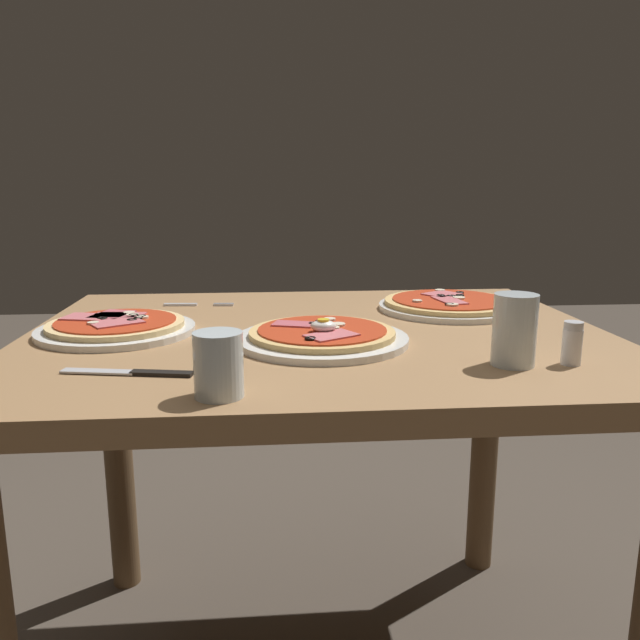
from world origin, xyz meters
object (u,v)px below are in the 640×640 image
object	(u,v)px
knife	(136,373)
salt_shaker	(572,343)
pizza_across_left	(450,304)
fork	(193,305)
water_glass_far	(219,369)
water_glass_near	(514,334)
pizza_foreground	(322,336)
pizza_across_right	(116,327)
dining_table	(318,393)

from	to	relation	value
knife	salt_shaker	xyz separation A→B (m)	(0.65, -0.00, 0.03)
pizza_across_left	fork	size ratio (longest dim) A/B	1.95
fork	knife	bearing A→B (deg)	-92.56
water_glass_far	salt_shaker	xyz separation A→B (m)	(0.52, 0.10, -0.00)
pizza_across_left	water_glass_near	world-z (taller)	water_glass_near
pizza_foreground	fork	distance (m)	0.45
pizza_across_right	water_glass_near	bearing A→B (deg)	-22.07
dining_table	pizza_across_left	world-z (taller)	pizza_across_left
water_glass_near	salt_shaker	size ratio (longest dim) A/B	1.64
pizza_across_left	dining_table	bearing A→B (deg)	-150.87
pizza_foreground	water_glass_near	size ratio (longest dim) A/B	2.74
knife	water_glass_near	bearing A→B (deg)	0.23
water_glass_near	dining_table	bearing A→B (deg)	137.26
pizza_foreground	salt_shaker	size ratio (longest dim) A/B	4.47
salt_shaker	water_glass_near	bearing A→B (deg)	176.72
water_glass_far	salt_shaker	bearing A→B (deg)	11.09
water_glass_near	pizza_across_right	bearing A→B (deg)	157.93
pizza_across_left	fork	world-z (taller)	pizza_across_left
pizza_foreground	knife	xyz separation A→B (m)	(-0.29, -0.16, -0.01)
pizza_across_left	knife	bearing A→B (deg)	-144.03
pizza_foreground	fork	world-z (taller)	pizza_foreground
pizza_across_right	pizza_foreground	bearing A→B (deg)	-15.49
pizza_across_right	pizza_across_left	bearing A→B (deg)	13.45
fork	knife	world-z (taller)	knife
pizza_across_right	knife	size ratio (longest dim) A/B	1.47
water_glass_far	knife	world-z (taller)	water_glass_far
pizza_across_left	pizza_foreground	bearing A→B (deg)	-138.84
pizza_across_left	water_glass_far	size ratio (longest dim) A/B	3.60
water_glass_near	water_glass_far	bearing A→B (deg)	-166.06
dining_table	knife	distance (m)	0.41
fork	knife	size ratio (longest dim) A/B	0.81
water_glass_near	fork	size ratio (longest dim) A/B	0.69
water_glass_far	knife	distance (m)	0.17
pizza_across_left	fork	distance (m)	0.57
pizza_foreground	salt_shaker	bearing A→B (deg)	-24.27
water_glass_far	fork	xyz separation A→B (m)	(-0.10, 0.63, -0.03)
water_glass_near	fork	distance (m)	0.75
pizza_across_right	water_glass_far	size ratio (longest dim) A/B	3.34
dining_table	salt_shaker	distance (m)	0.48
pizza_across_left	water_glass_near	bearing A→B (deg)	-93.61
salt_shaker	dining_table	bearing A→B (deg)	144.55
dining_table	pizza_foreground	bearing A→B (deg)	-89.74
water_glass_far	dining_table	bearing A→B (deg)	66.55
water_glass_far	pizza_across_left	bearing A→B (deg)	49.11
pizza_foreground	pizza_across_right	distance (m)	0.39
pizza_across_left	water_glass_far	xyz separation A→B (m)	(-0.46, -0.53, 0.02)
pizza_across_left	water_glass_far	world-z (taller)	water_glass_far
pizza_foreground	pizza_across_right	world-z (taller)	pizza_foreground
fork	knife	xyz separation A→B (m)	(-0.02, -0.52, 0.00)
knife	salt_shaker	size ratio (longest dim) A/B	2.91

